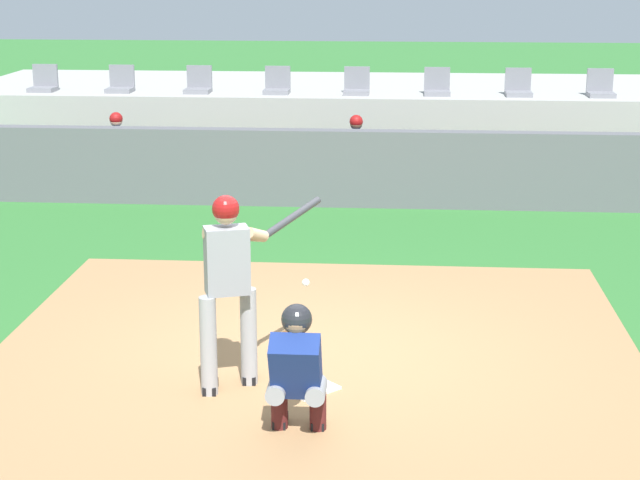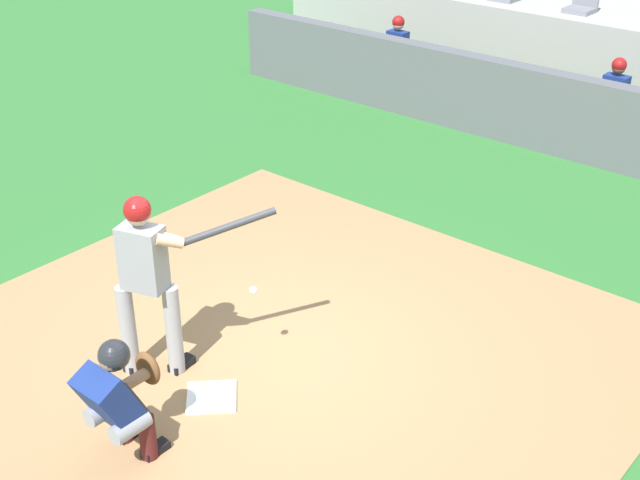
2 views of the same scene
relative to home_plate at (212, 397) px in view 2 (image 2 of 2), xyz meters
name	(u,v)px [view 2 (image 2 of 2)]	position (x,y,z in m)	size (l,w,h in m)	color
ground_plane	(273,358)	(0.00, 0.80, -0.02)	(80.00, 80.00, 0.00)	#2D6B2D
dirt_infield	(273,358)	(0.00, 0.80, -0.02)	(6.40, 6.40, 0.01)	#9E754C
home_plate	(212,397)	(0.00, 0.00, 0.00)	(0.44, 0.44, 0.02)	white
batter_at_plate	(148,276)	(-0.68, -0.04, 1.01)	(1.00, 1.15, 1.80)	#99999E
catcher_crouched	(120,395)	(-0.01, -0.93, 0.59)	(0.48, 1.94, 1.13)	gray
dugout_wall	(580,119)	(0.00, 7.30, 0.58)	(13.00, 0.30, 1.20)	#59595E
dugout_bench	(605,125)	(0.00, 8.30, 0.20)	(11.80, 0.44, 0.45)	olive
dugout_player_0	(393,53)	(-3.93, 8.14, 0.65)	(0.49, 0.70, 1.30)	#939399
dugout_player_1	(610,101)	(0.08, 8.14, 0.65)	(0.49, 0.70, 1.30)	#939399
stadium_seat_3	(582,4)	(-1.44, 10.18, 1.51)	(0.46, 0.46, 0.48)	slate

